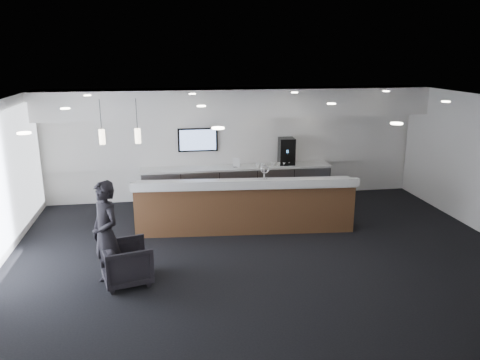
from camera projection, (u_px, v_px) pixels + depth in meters
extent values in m
plane|color=black|center=(266.00, 256.00, 9.21)|extent=(10.00, 10.00, 0.00)
cube|color=black|center=(268.00, 103.00, 8.42)|extent=(10.00, 8.00, 0.02)
cube|color=white|center=(235.00, 144.00, 12.62)|extent=(10.00, 0.02, 3.00)
cube|color=white|center=(237.00, 102.00, 11.89)|extent=(10.00, 0.90, 0.70)
cube|color=white|center=(235.00, 140.00, 12.57)|extent=(9.80, 0.06, 1.40)
cube|color=#94969C|center=(237.00, 184.00, 12.56)|extent=(5.00, 0.60, 0.90)
cube|color=white|center=(237.00, 167.00, 12.43)|extent=(5.06, 0.66, 0.05)
cylinder|color=silver|center=(161.00, 190.00, 11.93)|extent=(0.60, 0.02, 0.02)
cylinder|color=silver|center=(201.00, 188.00, 12.08)|extent=(0.60, 0.02, 0.02)
cylinder|color=silver|center=(239.00, 186.00, 12.24)|extent=(0.60, 0.02, 0.02)
cylinder|color=silver|center=(276.00, 184.00, 12.40)|extent=(0.60, 0.02, 0.02)
cylinder|color=silver|center=(312.00, 183.00, 12.55)|extent=(0.60, 0.02, 0.02)
cube|color=black|center=(198.00, 140.00, 12.34)|extent=(1.05, 0.07, 0.62)
cube|color=#2C51B0|center=(198.00, 140.00, 12.30)|extent=(0.95, 0.01, 0.54)
cylinder|color=beige|center=(137.00, 140.00, 9.00)|extent=(0.12, 0.12, 0.30)
cylinder|color=beige|center=(99.00, 141.00, 8.89)|extent=(0.12, 0.12, 0.30)
cube|color=brown|center=(245.00, 208.00, 10.45)|extent=(4.84, 1.08, 1.05)
cube|color=white|center=(245.00, 184.00, 10.31)|extent=(4.93, 1.16, 0.06)
cube|color=white|center=(246.00, 185.00, 9.92)|extent=(4.88, 0.53, 0.18)
cylinder|color=silver|center=(264.00, 175.00, 10.39)|extent=(0.04, 0.04, 0.28)
torus|color=silver|center=(265.00, 169.00, 10.30)|extent=(0.19, 0.05, 0.19)
cube|color=black|center=(286.00, 151.00, 12.61)|extent=(0.44, 0.48, 0.71)
cube|color=silver|center=(289.00, 166.00, 12.47)|extent=(0.25, 0.12, 0.02)
cube|color=white|center=(236.00, 163.00, 12.32)|extent=(0.18, 0.08, 0.25)
cube|color=white|center=(288.00, 161.00, 12.53)|extent=(0.17, 0.04, 0.23)
imported|color=black|center=(127.00, 263.00, 8.08)|extent=(0.98, 0.96, 0.74)
imported|color=black|center=(106.00, 234.00, 7.89)|extent=(0.74, 0.81, 1.84)
imported|color=white|center=(294.00, 164.00, 12.54)|extent=(0.10, 0.10, 0.09)
imported|color=white|center=(289.00, 164.00, 12.52)|extent=(0.14, 0.14, 0.09)
imported|color=white|center=(284.00, 164.00, 12.50)|extent=(0.12, 0.12, 0.09)
imported|color=white|center=(279.00, 164.00, 12.48)|extent=(0.13, 0.13, 0.09)
imported|color=white|center=(273.00, 164.00, 12.46)|extent=(0.14, 0.14, 0.09)
imported|color=white|center=(268.00, 165.00, 12.44)|extent=(0.11, 0.11, 0.09)
imported|color=white|center=(263.00, 165.00, 12.41)|extent=(0.14, 0.14, 0.09)
imported|color=white|center=(258.00, 165.00, 12.39)|extent=(0.12, 0.12, 0.09)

